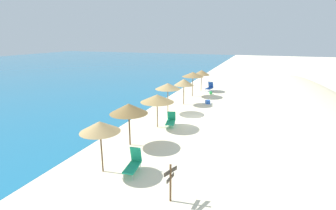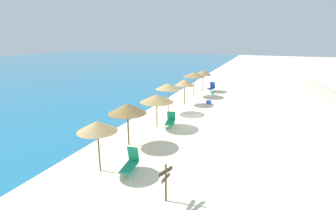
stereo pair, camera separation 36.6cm
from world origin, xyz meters
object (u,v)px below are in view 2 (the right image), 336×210
(beach_ball, at_px, (212,93))
(beach_umbrella_1, at_px, (127,108))
(wooden_signpost, at_px, (166,179))
(beach_umbrella_2, at_px, (157,98))
(cooler_box, at_px, (209,102))
(lounge_chair_1, at_px, (131,162))
(beach_umbrella_3, at_px, (168,86))
(lounge_chair_2, at_px, (211,87))
(beach_umbrella_0, at_px, (97,126))
(beach_umbrella_4, at_px, (185,82))
(beach_umbrella_6, at_px, (203,73))
(beach_umbrella_5, at_px, (194,74))
(lounge_chair_0, at_px, (170,120))

(beach_ball, bearing_deg, beach_umbrella_1, 173.21)
(wooden_signpost, bearing_deg, beach_umbrella_1, 63.01)
(beach_umbrella_2, distance_m, cooler_box, 8.93)
(lounge_chair_1, bearing_deg, beach_umbrella_1, -66.27)
(beach_umbrella_3, height_order, cooler_box, beach_umbrella_3)
(lounge_chair_2, bearing_deg, wooden_signpost, 107.48)
(beach_umbrella_0, xyz_separation_m, wooden_signpost, (-1.12, -4.16, -1.45))
(beach_umbrella_1, relative_size, beach_ball, 7.12)
(beach_umbrella_3, relative_size, lounge_chair_1, 1.87)
(beach_ball, bearing_deg, beach_umbrella_4, 163.18)
(beach_umbrella_2, bearing_deg, beach_umbrella_6, -0.14)
(lounge_chair_1, height_order, lounge_chair_2, lounge_chair_1)
(beach_ball, bearing_deg, cooler_box, -172.68)
(beach_umbrella_2, distance_m, beach_umbrella_4, 7.31)
(beach_umbrella_2, relative_size, beach_umbrella_4, 0.97)
(beach_umbrella_4, distance_m, beach_umbrella_5, 4.00)
(beach_umbrella_2, bearing_deg, beach_umbrella_1, 174.29)
(beach_umbrella_1, bearing_deg, beach_umbrella_4, -1.40)
(beach_umbrella_4, distance_m, beach_umbrella_6, 7.28)
(beach_umbrella_1, bearing_deg, wooden_signpost, -136.11)
(beach_umbrella_1, bearing_deg, beach_umbrella_0, -175.00)
(beach_umbrella_5, height_order, wooden_signpost, beach_umbrella_5)
(beach_ball, bearing_deg, beach_umbrella_2, 172.91)
(beach_umbrella_6, xyz_separation_m, beach_ball, (-1.59, -1.58, -2.18))
(beach_umbrella_0, height_order, beach_umbrella_2, beach_umbrella_0)
(beach_umbrella_2, xyz_separation_m, beach_umbrella_4, (7.31, 0.10, 0.03))
(beach_umbrella_6, height_order, wooden_signpost, beach_umbrella_6)
(lounge_chair_0, bearing_deg, beach_umbrella_1, 62.11)
(beach_umbrella_3, bearing_deg, wooden_signpost, -159.17)
(beach_umbrella_5, height_order, lounge_chair_0, beach_umbrella_5)
(beach_umbrella_2, height_order, beach_umbrella_6, beach_umbrella_6)
(cooler_box, bearing_deg, lounge_chair_2, 9.80)
(beach_umbrella_1, height_order, beach_umbrella_3, beach_umbrella_1)
(beach_umbrella_2, xyz_separation_m, beach_umbrella_3, (3.86, 0.56, 0.20))
(beach_umbrella_5, distance_m, wooden_signpost, 20.22)
(beach_umbrella_0, bearing_deg, cooler_box, -8.26)
(beach_umbrella_1, height_order, cooler_box, beach_umbrella_1)
(beach_umbrella_1, relative_size, beach_umbrella_4, 1.04)
(lounge_chair_2, relative_size, wooden_signpost, 0.83)
(beach_umbrella_4, bearing_deg, cooler_box, -64.91)
(beach_umbrella_0, xyz_separation_m, beach_umbrella_1, (3.53, 0.31, -0.03))
(beach_umbrella_4, height_order, lounge_chair_1, beach_umbrella_4)
(beach_umbrella_1, distance_m, beach_umbrella_5, 15.04)
(beach_umbrella_1, distance_m, cooler_box, 12.61)
(beach_umbrella_3, xyz_separation_m, beach_umbrella_5, (7.43, -0.33, 0.07))
(beach_umbrella_5, relative_size, cooler_box, 6.75)
(beach_umbrella_6, bearing_deg, beach_umbrella_1, 178.72)
(beach_umbrella_0, height_order, beach_umbrella_4, beach_umbrella_0)
(beach_umbrella_0, relative_size, wooden_signpost, 1.60)
(beach_umbrella_0, distance_m, beach_umbrella_1, 3.54)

